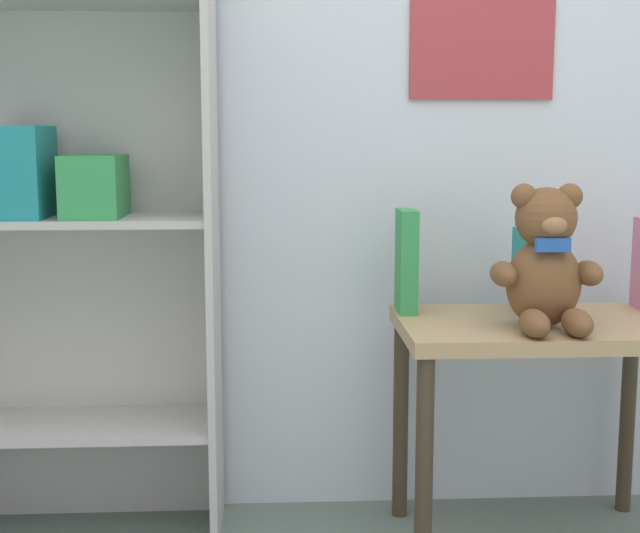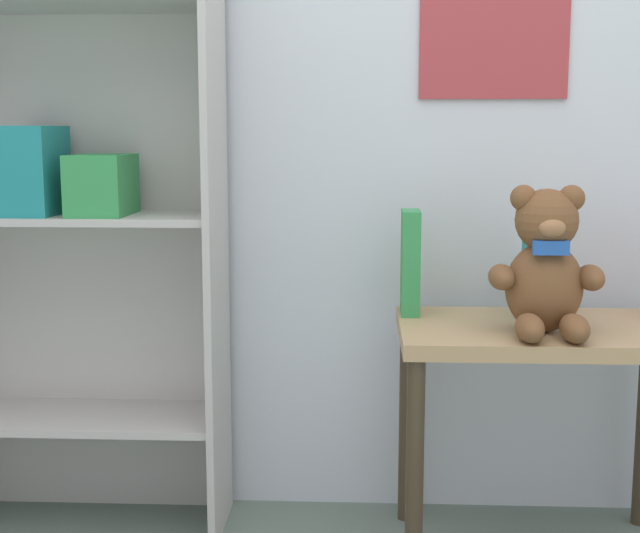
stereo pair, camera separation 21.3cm
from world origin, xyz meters
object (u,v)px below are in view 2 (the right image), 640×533
Objects in this scene: teddy_bear at (546,267)px; book_standing_teal at (535,274)px; display_table at (542,362)px; bookshelf_side at (72,173)px; book_standing_green at (410,262)px.

teddy_bear reaches higher than book_standing_teal.
display_table is 0.23m from book_standing_teal.
bookshelf_side is at bearing 172.70° from display_table.
bookshelf_side is 7.80× the size of book_standing_teal.
bookshelf_side is 1.17m from teddy_bear.
bookshelf_side reaches higher than book_standing_green.
book_standing_green is (0.84, -0.03, -0.22)m from bookshelf_side.
display_table is (1.15, -0.15, -0.43)m from bookshelf_side.
bookshelf_side is 4.84× the size of teddy_bear.
book_standing_green is at bearing 145.46° from teddy_bear.
display_table is 0.39m from book_standing_green.
book_standing_teal is (0.01, 0.20, -0.05)m from teddy_bear.
bookshelf_side is 0.87m from book_standing_green.
book_standing_teal is (1.15, -0.03, -0.24)m from bookshelf_side.
book_standing_green is at bearing -1.78° from bookshelf_side.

